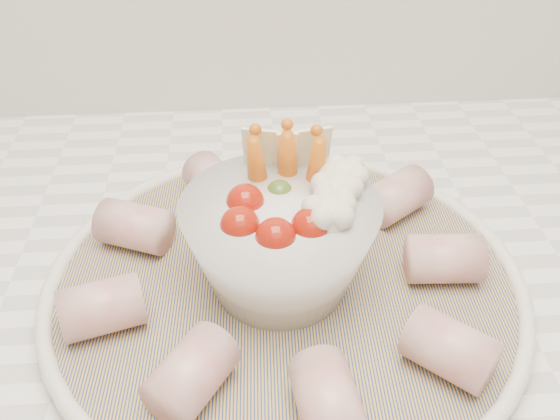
{
  "coord_description": "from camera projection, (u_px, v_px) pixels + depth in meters",
  "views": [
    {
      "loc": [
        -0.21,
        1.08,
        1.27
      ],
      "look_at": [
        -0.18,
        1.43,
        1.0
      ],
      "focal_mm": 40.0,
      "sensor_mm": 36.0,
      "label": 1
    }
  ],
  "objects": [
    {
      "name": "serving_platter",
      "position": [
        285.0,
        283.0,
        0.48
      ],
      "size": [
        0.38,
        0.38,
        0.02
      ],
      "color": "navy",
      "rests_on": "kitchen_counter"
    },
    {
      "name": "veggie_bowl",
      "position": [
        282.0,
        239.0,
        0.45
      ],
      "size": [
        0.14,
        0.14,
        0.11
      ],
      "color": "silver",
      "rests_on": "serving_platter"
    },
    {
      "name": "cured_meat_rolls",
      "position": [
        285.0,
        261.0,
        0.47
      ],
      "size": [
        0.31,
        0.32,
        0.04
      ],
      "color": "#BC5658",
      "rests_on": "serving_platter"
    }
  ]
}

